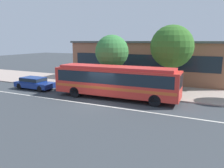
# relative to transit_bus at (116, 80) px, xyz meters

# --- Properties ---
(ground_plane) EXTENTS (120.00, 120.00, 0.00)m
(ground_plane) POSITION_rel_transit_bus_xyz_m (-0.79, -1.74, -1.72)
(ground_plane) COLOR #363B40
(sidewalk_slab) EXTENTS (60.00, 8.00, 0.12)m
(sidewalk_slab) POSITION_rel_transit_bus_xyz_m (-0.79, 5.35, -1.66)
(sidewalk_slab) COLOR #A49187
(sidewalk_slab) RESTS_ON ground_plane
(lane_stripe_center) EXTENTS (56.00, 0.16, 0.01)m
(lane_stripe_center) POSITION_rel_transit_bus_xyz_m (-0.79, -2.54, -1.71)
(lane_stripe_center) COLOR silver
(lane_stripe_center) RESTS_ON ground_plane
(transit_bus) EXTENTS (11.46, 2.84, 2.96)m
(transit_bus) POSITION_rel_transit_bus_xyz_m (0.00, 0.00, 0.00)
(transit_bus) COLOR red
(transit_bus) RESTS_ON ground_plane
(sedan_behind_bus) EXTENTS (4.44, 1.88, 1.29)m
(sedan_behind_bus) POSITION_rel_transit_bus_xyz_m (-9.68, -0.11, -0.99)
(sedan_behind_bus) COLOR navy
(sedan_behind_bus) RESTS_ON ground_plane
(pedestrian_waiting_near_sign) EXTENTS (0.48, 0.48, 1.65)m
(pedestrian_waiting_near_sign) POSITION_rel_transit_bus_xyz_m (-2.78, 2.15, -0.63)
(pedestrian_waiting_near_sign) COLOR #17344B
(pedestrian_waiting_near_sign) RESTS_ON sidewalk_slab
(bus_stop_sign) EXTENTS (0.16, 0.43, 2.64)m
(bus_stop_sign) POSITION_rel_transit_bus_xyz_m (4.63, 1.68, 0.09)
(bus_stop_sign) COLOR gray
(bus_stop_sign) RESTS_ON sidewalk_slab
(street_tree_near_stop) EXTENTS (3.52, 3.52, 5.70)m
(street_tree_near_stop) POSITION_rel_transit_bus_xyz_m (-2.00, 3.42, 2.32)
(street_tree_near_stop) COLOR brown
(street_tree_near_stop) RESTS_ON sidewalk_slab
(street_tree_mid_block) EXTENTS (4.16, 4.16, 6.59)m
(street_tree_mid_block) POSITION_rel_transit_bus_xyz_m (4.03, 4.26, 2.90)
(street_tree_mid_block) COLOR brown
(street_tree_mid_block) RESTS_ON sidewalk_slab
(station_building) EXTENTS (19.73, 7.32, 5.15)m
(station_building) POSITION_rel_transit_bus_xyz_m (-0.29, 11.02, 0.86)
(station_building) COLOR #8E5A43
(station_building) RESTS_ON ground_plane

